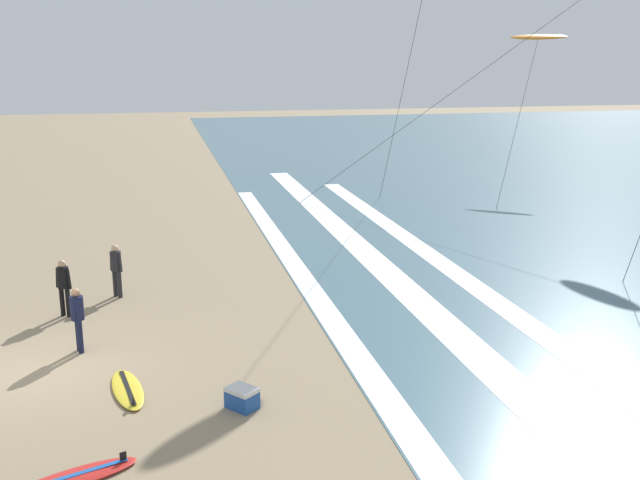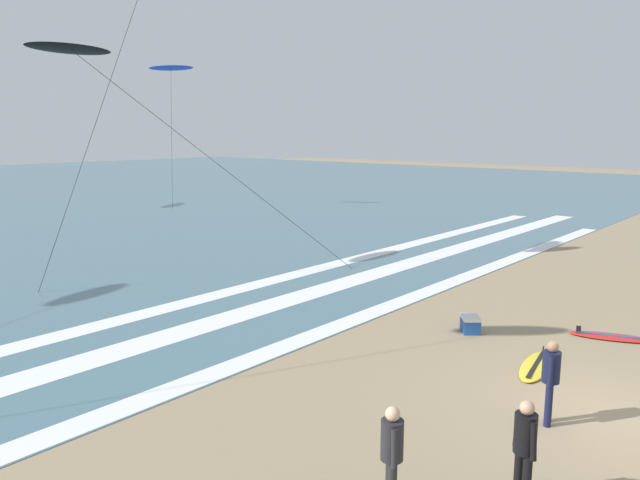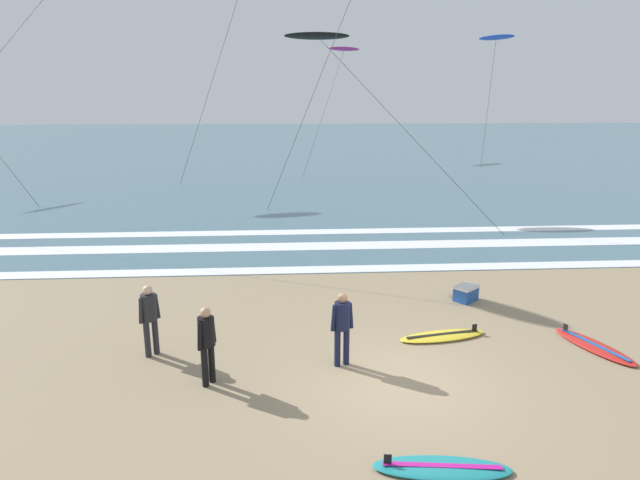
{
  "view_description": "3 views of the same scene",
  "coord_description": "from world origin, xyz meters",
  "px_view_note": "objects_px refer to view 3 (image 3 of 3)",
  "views": [
    {
      "loc": [
        16.19,
        2.84,
        6.93
      ],
      "look_at": [
        -0.43,
        6.6,
        2.61
      ],
      "focal_mm": 40.68,
      "sensor_mm": 36.0,
      "label": 1
    },
    {
      "loc": [
        -11.53,
        -2.76,
        5.32
      ],
      "look_at": [
        -0.21,
        7.04,
        2.59
      ],
      "focal_mm": 33.64,
      "sensor_mm": 36.0,
      "label": 2
    },
    {
      "loc": [
        -2.15,
        -9.64,
        5.5
      ],
      "look_at": [
        -1.08,
        7.24,
        1.0
      ],
      "focal_mm": 30.89,
      "sensor_mm": 36.0,
      "label": 3
    }
  ],
  "objects_px": {
    "surfboard_near_water": "(442,336)",
    "surfer_mid_group": "(149,314)",
    "surfer_left_far": "(342,323)",
    "cooler_box": "(466,293)",
    "surfer_left_near": "(207,339)",
    "kite_magenta_mid_center": "(344,50)",
    "kite_blue_far_left": "(496,38)",
    "kite_black_low_near": "(318,37)",
    "surfboard_right_spare": "(594,346)",
    "surfboard_left_pile": "(442,468)"
  },
  "relations": [
    {
      "from": "surfboard_right_spare",
      "to": "surfer_left_far",
      "type": "bearing_deg",
      "value": -175.67
    },
    {
      "from": "surfer_left_far",
      "to": "surfboard_right_spare",
      "type": "xyz_separation_m",
      "value": [
        5.72,
        0.43,
        -0.91
      ]
    },
    {
      "from": "cooler_box",
      "to": "surfer_mid_group",
      "type": "bearing_deg",
      "value": -160.55
    },
    {
      "from": "surfer_left_near",
      "to": "surfer_left_far",
      "type": "height_order",
      "value": "same"
    },
    {
      "from": "surfboard_near_water",
      "to": "surfer_mid_group",
      "type": "bearing_deg",
      "value": -175.92
    },
    {
      "from": "surfer_mid_group",
      "to": "kite_magenta_mid_center",
      "type": "bearing_deg",
      "value": 78.17
    },
    {
      "from": "kite_black_low_near",
      "to": "kite_blue_far_left",
      "type": "distance_m",
      "value": 19.37
    },
    {
      "from": "surfer_left_near",
      "to": "surfboard_left_pile",
      "type": "height_order",
      "value": "surfer_left_near"
    },
    {
      "from": "surfboard_right_spare",
      "to": "kite_blue_far_left",
      "type": "xyz_separation_m",
      "value": [
        8.71,
        30.87,
        9.4
      ]
    },
    {
      "from": "surfboard_right_spare",
      "to": "cooler_box",
      "type": "height_order",
      "value": "cooler_box"
    },
    {
      "from": "surfer_left_far",
      "to": "kite_blue_far_left",
      "type": "relative_size",
      "value": 0.16
    },
    {
      "from": "surfboard_right_spare",
      "to": "surfboard_near_water",
      "type": "bearing_deg",
      "value": 167.03
    },
    {
      "from": "surfer_left_near",
      "to": "cooler_box",
      "type": "height_order",
      "value": "surfer_left_near"
    },
    {
      "from": "cooler_box",
      "to": "kite_black_low_near",
      "type": "bearing_deg",
      "value": 102.62
    },
    {
      "from": "surfer_mid_group",
      "to": "kite_black_low_near",
      "type": "bearing_deg",
      "value": 74.92
    },
    {
      "from": "kite_black_low_near",
      "to": "cooler_box",
      "type": "bearing_deg",
      "value": -77.38
    },
    {
      "from": "surfer_mid_group",
      "to": "surfboard_near_water",
      "type": "height_order",
      "value": "surfer_mid_group"
    },
    {
      "from": "surfer_left_far",
      "to": "kite_black_low_near",
      "type": "xyz_separation_m",
      "value": [
        0.56,
        17.84,
        7.22
      ]
    },
    {
      "from": "surfer_left_near",
      "to": "kite_black_low_near",
      "type": "bearing_deg",
      "value": 80.08
    },
    {
      "from": "surfboard_near_water",
      "to": "kite_magenta_mid_center",
      "type": "distance_m",
      "value": 40.14
    },
    {
      "from": "cooler_box",
      "to": "surfboard_near_water",
      "type": "bearing_deg",
      "value": -119.33
    },
    {
      "from": "surfer_left_near",
      "to": "kite_blue_far_left",
      "type": "distance_m",
      "value": 37.19
    },
    {
      "from": "surfboard_left_pile",
      "to": "kite_magenta_mid_center",
      "type": "xyz_separation_m",
      "value": [
        3.04,
        43.65,
        9.2
      ]
    },
    {
      "from": "surfer_mid_group",
      "to": "surfboard_left_pile",
      "type": "height_order",
      "value": "surfer_mid_group"
    },
    {
      "from": "surfboard_left_pile",
      "to": "surfboard_near_water",
      "type": "bearing_deg",
      "value": 74.14
    },
    {
      "from": "surfer_left_far",
      "to": "cooler_box",
      "type": "bearing_deg",
      "value": 42.68
    },
    {
      "from": "surfer_left_near",
      "to": "kite_black_low_near",
      "type": "relative_size",
      "value": 0.18
    },
    {
      "from": "surfboard_right_spare",
      "to": "cooler_box",
      "type": "distance_m",
      "value": 3.62
    },
    {
      "from": "surfboard_near_water",
      "to": "kite_magenta_mid_center",
      "type": "relative_size",
      "value": 0.15
    },
    {
      "from": "surfboard_right_spare",
      "to": "kite_magenta_mid_center",
      "type": "bearing_deg",
      "value": 92.16
    },
    {
      "from": "surfboard_near_water",
      "to": "kite_blue_far_left",
      "type": "height_order",
      "value": "kite_blue_far_left"
    },
    {
      "from": "surfer_mid_group",
      "to": "surfboard_right_spare",
      "type": "relative_size",
      "value": 0.73
    },
    {
      "from": "surfer_mid_group",
      "to": "surfboard_near_water",
      "type": "relative_size",
      "value": 0.74
    },
    {
      "from": "surfer_mid_group",
      "to": "surfboard_right_spare",
      "type": "bearing_deg",
      "value": -1.64
    },
    {
      "from": "surfer_mid_group",
      "to": "kite_black_low_near",
      "type": "relative_size",
      "value": 0.18
    },
    {
      "from": "surfer_left_near",
      "to": "surfer_left_far",
      "type": "bearing_deg",
      "value": 12.85
    },
    {
      "from": "surfer_mid_group",
      "to": "cooler_box",
      "type": "height_order",
      "value": "surfer_mid_group"
    },
    {
      "from": "surfboard_left_pile",
      "to": "kite_blue_far_left",
      "type": "relative_size",
      "value": 0.22
    },
    {
      "from": "surfer_mid_group",
      "to": "kite_magenta_mid_center",
      "type": "distance_m",
      "value": 41.2
    },
    {
      "from": "surfboard_left_pile",
      "to": "kite_black_low_near",
      "type": "height_order",
      "value": "kite_black_low_near"
    },
    {
      "from": "surfer_left_far",
      "to": "kite_magenta_mid_center",
      "type": "height_order",
      "value": "kite_magenta_mid_center"
    },
    {
      "from": "kite_black_low_near",
      "to": "cooler_box",
      "type": "height_order",
      "value": "kite_black_low_near"
    },
    {
      "from": "surfer_left_near",
      "to": "surfboard_near_water",
      "type": "bearing_deg",
      "value": 19.14
    },
    {
      "from": "surfer_left_near",
      "to": "surfboard_right_spare",
      "type": "height_order",
      "value": "surfer_left_near"
    },
    {
      "from": "kite_black_low_near",
      "to": "cooler_box",
      "type": "relative_size",
      "value": 11.53
    },
    {
      "from": "surfer_left_near",
      "to": "kite_magenta_mid_center",
      "type": "height_order",
      "value": "kite_magenta_mid_center"
    },
    {
      "from": "surfer_left_near",
      "to": "cooler_box",
      "type": "xyz_separation_m",
      "value": [
        6.44,
        4.09,
        -0.74
      ]
    },
    {
      "from": "surfer_left_far",
      "to": "surfer_mid_group",
      "type": "bearing_deg",
      "value": 170.06
    },
    {
      "from": "surfboard_near_water",
      "to": "kite_blue_far_left",
      "type": "relative_size",
      "value": 0.22
    },
    {
      "from": "surfboard_left_pile",
      "to": "surfboard_right_spare",
      "type": "distance_m",
      "value": 5.97
    }
  ]
}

